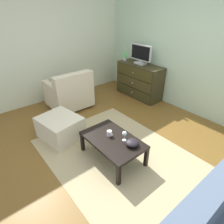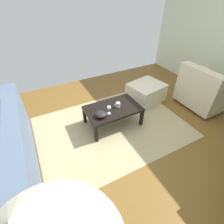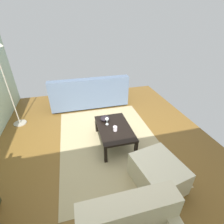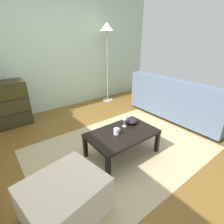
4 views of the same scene
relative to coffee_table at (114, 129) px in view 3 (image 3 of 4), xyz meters
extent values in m
cube|color=brown|center=(-0.14, 0.28, -0.35)|extent=(5.57, 4.54, 0.05)
cube|color=tan|center=(0.06, 0.08, -0.32)|extent=(2.60, 1.90, 0.01)
cube|color=black|center=(-0.44, 0.27, -0.16)|extent=(0.05, 0.05, 0.32)
cube|color=black|center=(0.44, 0.27, -0.16)|extent=(0.05, 0.05, 0.32)
cube|color=black|center=(-0.44, -0.27, -0.16)|extent=(0.05, 0.05, 0.32)
cube|color=black|center=(0.44, -0.27, -0.16)|extent=(0.05, 0.05, 0.32)
cube|color=black|center=(0.00, 0.00, 0.02)|extent=(0.95, 0.60, 0.04)
cylinder|color=silver|center=(0.13, 0.11, 0.04)|extent=(0.06, 0.06, 0.00)
cylinder|color=silver|center=(0.13, 0.11, 0.09)|extent=(0.01, 0.01, 0.09)
sphere|color=silver|center=(0.13, 0.11, 0.16)|extent=(0.07, 0.07, 0.07)
cylinder|color=silver|center=(-0.10, 0.01, 0.09)|extent=(0.08, 0.08, 0.08)
torus|color=silver|center=(-0.05, 0.01, 0.09)|extent=(0.05, 0.01, 0.05)
ellipsoid|color=black|center=(0.28, 0.12, 0.09)|extent=(0.19, 0.19, 0.09)
cylinder|color=#332319|center=(2.14, -0.68, -0.30)|extent=(0.05, 0.05, 0.05)
cylinder|color=#332319|center=(2.14, 1.17, -0.30)|extent=(0.05, 0.05, 0.05)
cylinder|color=#332319|center=(1.45, -0.68, -0.30)|extent=(0.05, 0.05, 0.05)
cylinder|color=#332319|center=(1.45, 1.17, -0.30)|extent=(0.05, 0.05, 0.05)
cube|color=slate|center=(1.79, 0.25, -0.09)|extent=(0.85, 2.01, 0.36)
cube|color=slate|center=(1.47, 0.25, 0.30)|extent=(0.20, 2.01, 0.43)
cube|color=slate|center=(1.79, -0.70, 0.19)|extent=(0.81, 0.12, 0.20)
cube|color=slate|center=(1.79, 1.19, 0.19)|extent=(0.81, 0.12, 0.20)
cube|color=beige|center=(-1.68, 0.33, 0.33)|extent=(0.20, 0.88, 0.43)
cube|color=beige|center=(-1.02, -0.37, -0.12)|extent=(0.79, 0.71, 0.39)
cylinder|color=#A59E8C|center=(1.18, 1.95, -0.31)|extent=(0.28, 0.28, 0.02)
cylinder|color=#A59E8C|center=(1.18, 1.95, 0.53)|extent=(0.02, 0.02, 1.66)
camera|label=1|loc=(1.73, -1.44, 1.79)|focal=30.39mm
camera|label=2|loc=(1.10, 2.08, 1.76)|focal=26.74mm
camera|label=3|loc=(-2.37, 0.65, 1.82)|focal=25.93mm
camera|label=4|loc=(-1.35, -1.53, 1.26)|focal=27.36mm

